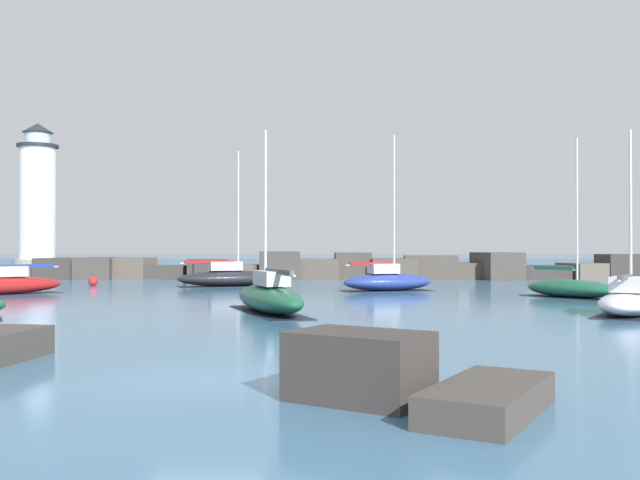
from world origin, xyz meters
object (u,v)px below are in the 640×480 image
sailboat_moored_2 (269,297)px  mooring_buoy_far_side (93,281)px  lighthouse (37,210)px  sailboat_moored_4 (387,281)px  sailboat_moored_1 (230,277)px  mooring_buoy_orange_near (540,285)px  sailboat_moored_0 (1,284)px  sailboat_moored_3 (629,301)px  sailboat_moored_6 (571,288)px

sailboat_moored_2 → mooring_buoy_far_side: size_ratio=9.14×
lighthouse → sailboat_moored_4: bearing=-31.3°
sailboat_moored_1 → sailboat_moored_4: 12.45m
sailboat_moored_1 → lighthouse: bearing=145.3°
lighthouse → mooring_buoy_orange_near: lighthouse is taller
sailboat_moored_0 → sailboat_moored_3: bearing=-20.1°
lighthouse → sailboat_moored_0: (8.13, -24.09, -5.79)m
sailboat_moored_0 → sailboat_moored_3: size_ratio=1.12×
sailboat_moored_6 → mooring_buoy_orange_near: sailboat_moored_6 is taller
sailboat_moored_3 → mooring_buoy_far_side: (-30.96, 22.52, -0.25)m
lighthouse → mooring_buoy_far_side: lighthouse is taller
sailboat_moored_4 → mooring_buoy_far_side: 22.53m
mooring_buoy_orange_near → mooring_buoy_far_side: size_ratio=0.82×
sailboat_moored_0 → mooring_buoy_far_side: bearing=78.9°
sailboat_moored_0 → sailboat_moored_6: 33.99m
sailboat_moored_1 → mooring_buoy_far_side: size_ratio=11.03×
lighthouse → sailboat_moored_2: (25.68, -35.39, -5.74)m
sailboat_moored_0 → sailboat_moored_6: bearing=-2.2°
sailboat_moored_4 → mooring_buoy_far_side: size_ratio=11.38×
sailboat_moored_2 → sailboat_moored_6: size_ratio=0.91×
mooring_buoy_far_side → sailboat_moored_6: bearing=-20.2°
sailboat_moored_4 → sailboat_moored_0: bearing=-169.0°
sailboat_moored_3 → sailboat_moored_4: sailboat_moored_4 is taller
mooring_buoy_far_side → sailboat_moored_2: bearing=-54.5°
sailboat_moored_2 → sailboat_moored_6: sailboat_moored_6 is taller
sailboat_moored_0 → sailboat_moored_3: sailboat_moored_0 is taller
sailboat_moored_4 → sailboat_moored_6: bearing=-30.4°
sailboat_moored_2 → mooring_buoy_orange_near: size_ratio=11.16×
sailboat_moored_2 → mooring_buoy_far_side: (-15.51, 21.71, -0.34)m
lighthouse → sailboat_moored_0: size_ratio=1.64×
lighthouse → sailboat_moored_2: bearing=-54.0°
lighthouse → sailboat_moored_6: (42.10, -25.42, -5.88)m
sailboat_moored_4 → mooring_buoy_far_side: sailboat_moored_4 is taller
sailboat_moored_2 → mooring_buoy_orange_near: bearing=48.1°
lighthouse → sailboat_moored_1: (20.63, -14.26, -5.75)m
sailboat_moored_6 → mooring_buoy_far_side: bearing=159.8°
sailboat_moored_6 → sailboat_moored_3: bearing=-95.2°
sailboat_moored_4 → mooring_buoy_orange_near: sailboat_moored_4 is taller
sailboat_moored_2 → sailboat_moored_3: (15.45, -0.81, -0.10)m
mooring_buoy_orange_near → mooring_buoy_far_side: mooring_buoy_far_side is taller
lighthouse → sailboat_moored_6: bearing=-31.1°
sailboat_moored_3 → mooring_buoy_orange_near: 20.06m
sailboat_moored_4 → mooring_buoy_far_side: (-21.77, 5.78, -0.34)m
sailboat_moored_3 → mooring_buoy_far_side: sailboat_moored_3 is taller
sailboat_moored_6 → mooring_buoy_orange_near: bearing=85.0°
sailboat_moored_1 → sailboat_moored_6: size_ratio=1.10×
lighthouse → sailboat_moored_3: 55.10m
sailboat_moored_0 → mooring_buoy_far_side: size_ratio=9.82×
lighthouse → mooring_buoy_orange_near: bearing=-20.7°
sailboat_moored_1 → sailboat_moored_0: bearing=-141.8°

